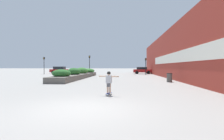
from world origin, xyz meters
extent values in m
plane|color=gray|center=(0.00, 0.00, 0.00)|extent=(300.00, 300.00, 0.00)
cube|color=maroon|center=(7.21, 16.78, 3.15)|extent=(0.60, 46.26, 6.29)
cube|color=silver|center=(6.87, 9.80, 2.52)|extent=(0.06, 32.30, 1.13)
cube|color=#605B54|center=(-4.73, 16.55, 0.28)|extent=(1.98, 15.90, 0.56)
ellipsoid|color=#286028|center=(-4.77, 10.54, 0.86)|extent=(1.86, 1.57, 0.80)
ellipsoid|color=#286028|center=(-4.76, 14.67, 0.91)|extent=(1.66, 1.61, 0.92)
ellipsoid|color=#33702D|center=(-4.78, 18.58, 0.92)|extent=(1.79, 1.94, 0.94)
ellipsoid|color=#33702D|center=(-4.69, 22.37, 0.84)|extent=(2.08, 2.14, 0.76)
cube|color=navy|center=(0.63, 3.13, 0.09)|extent=(0.30, 0.65, 0.01)
cylinder|color=beige|center=(0.61, 3.36, 0.03)|extent=(0.06, 0.07, 0.06)
cylinder|color=beige|center=(0.75, 3.33, 0.03)|extent=(0.06, 0.07, 0.06)
cylinder|color=beige|center=(0.52, 2.92, 0.03)|extent=(0.06, 0.07, 0.06)
cylinder|color=beige|center=(0.66, 2.89, 0.03)|extent=(0.06, 0.07, 0.06)
cylinder|color=tan|center=(0.57, 3.14, 0.36)|extent=(0.12, 0.12, 0.54)
cylinder|color=tan|center=(0.70, 3.11, 0.36)|extent=(0.12, 0.12, 0.54)
cube|color=#4C4C51|center=(0.63, 3.13, 0.54)|extent=(0.22, 0.19, 0.19)
cube|color=#B2B2B7|center=(0.63, 3.13, 0.84)|extent=(0.33, 0.21, 0.42)
cylinder|color=tan|center=(0.29, 3.20, 1.00)|extent=(0.40, 0.15, 0.07)
cylinder|color=tan|center=(0.98, 3.06, 1.00)|extent=(0.40, 0.15, 0.07)
sphere|color=tan|center=(0.63, 3.13, 1.14)|extent=(0.17, 0.17, 0.17)
sphere|color=black|center=(0.63, 3.13, 1.17)|extent=(0.20, 0.20, 0.20)
cylinder|color=#514C47|center=(5.84, 11.45, 0.41)|extent=(0.52, 0.52, 0.82)
cylinder|color=black|center=(5.84, 11.45, 0.84)|extent=(0.54, 0.54, 0.05)
cube|color=#BCBCC1|center=(13.47, 34.54, 0.64)|extent=(4.37, 1.76, 0.63)
cube|color=black|center=(13.64, 34.54, 1.20)|extent=(2.40, 1.55, 0.50)
cylinder|color=black|center=(12.12, 33.70, 0.32)|extent=(0.64, 0.22, 0.64)
cylinder|color=black|center=(12.12, 35.38, 0.32)|extent=(0.64, 0.22, 0.64)
cylinder|color=black|center=(14.82, 33.70, 0.32)|extent=(0.64, 0.22, 0.64)
cylinder|color=black|center=(14.82, 35.38, 0.32)|extent=(0.64, 0.22, 0.64)
cube|color=maroon|center=(-12.78, 31.02, 0.64)|extent=(4.10, 1.90, 0.62)
cube|color=black|center=(-12.94, 31.02, 1.25)|extent=(2.25, 1.67, 0.59)
cylinder|color=black|center=(-11.51, 31.92, 0.33)|extent=(0.66, 0.22, 0.66)
cylinder|color=black|center=(-11.51, 30.12, 0.33)|extent=(0.66, 0.22, 0.66)
cylinder|color=black|center=(-14.05, 31.92, 0.33)|extent=(0.66, 0.22, 0.66)
cylinder|color=black|center=(-14.05, 30.12, 0.33)|extent=(0.66, 0.22, 0.66)
cube|color=maroon|center=(5.03, 31.18, 0.64)|extent=(3.82, 1.78, 0.62)
cube|color=black|center=(4.88, 31.18, 1.20)|extent=(2.10, 1.57, 0.49)
cylinder|color=black|center=(6.22, 32.03, 0.33)|extent=(0.66, 0.22, 0.66)
cylinder|color=black|center=(6.22, 30.34, 0.33)|extent=(0.66, 0.22, 0.66)
cylinder|color=black|center=(3.85, 32.03, 0.33)|extent=(0.66, 0.22, 0.66)
cylinder|color=black|center=(3.85, 30.34, 0.33)|extent=(0.66, 0.22, 0.66)
cylinder|color=black|center=(-5.48, 27.24, 1.61)|extent=(0.11, 0.11, 3.21)
cube|color=black|center=(-5.48, 27.24, 3.44)|extent=(0.28, 0.20, 0.45)
sphere|color=#2D2823|center=(-5.48, 27.12, 3.59)|extent=(0.15, 0.15, 0.15)
sphere|color=orange|center=(-5.48, 27.12, 3.44)|extent=(0.15, 0.15, 0.15)
sphere|color=#2D2823|center=(-5.48, 27.12, 3.29)|extent=(0.15, 0.15, 0.15)
cylinder|color=black|center=(5.35, 27.91, 1.36)|extent=(0.11, 0.11, 2.72)
cube|color=black|center=(5.35, 27.91, 2.94)|extent=(0.28, 0.20, 0.45)
sphere|color=#2D2823|center=(5.35, 27.79, 3.09)|extent=(0.15, 0.15, 0.15)
sphere|color=orange|center=(5.35, 27.79, 2.94)|extent=(0.15, 0.15, 0.15)
sphere|color=#2D2823|center=(5.35, 27.79, 2.79)|extent=(0.15, 0.15, 0.15)
cylinder|color=black|center=(-14.91, 27.83, 1.50)|extent=(0.11, 0.11, 3.01)
cube|color=black|center=(-14.91, 27.83, 3.23)|extent=(0.28, 0.20, 0.45)
sphere|color=#2D2823|center=(-14.91, 27.71, 3.38)|extent=(0.15, 0.15, 0.15)
sphere|color=orange|center=(-14.91, 27.71, 3.23)|extent=(0.15, 0.15, 0.15)
sphere|color=#2D2823|center=(-14.91, 27.71, 3.08)|extent=(0.15, 0.15, 0.15)
camera|label=1|loc=(1.54, -6.13, 1.51)|focal=28.00mm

